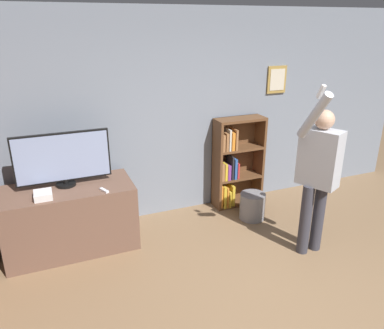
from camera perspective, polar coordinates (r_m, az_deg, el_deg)
The scene contains 8 objects.
wall_back at distance 5.03m, azimuth -0.03°, elevation 7.64°, with size 7.08×0.09×2.70m.
tv_ledge at distance 4.58m, azimuth -17.98°, elevation -7.78°, with size 1.44×0.69×0.77m.
television at distance 4.36m, azimuth -19.09°, elevation 0.83°, with size 1.03×0.22×0.62m.
game_console at distance 4.23m, azimuth -21.74°, elevation -4.35°, with size 0.18×0.21×0.07m.
remote_loose at distance 4.21m, azimuth -13.25°, elevation -3.86°, with size 0.09×0.14×0.02m.
bookshelf at distance 5.32m, azimuth 6.35°, elevation -0.01°, with size 0.71×0.28×1.29m.
person at distance 4.25m, azimuth 18.70°, elevation -0.81°, with size 0.57×0.56×1.97m.
waste_bin at distance 5.14m, azimuth 9.17°, elevation -6.27°, with size 0.34×0.34×0.36m.
Camera 1 is at (-1.86, -1.85, 2.50)m, focal length 35.00 mm.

